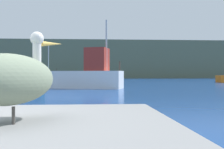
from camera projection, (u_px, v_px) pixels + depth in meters
hillside_backdrop at (86, 60)px, 78.78m from camera, size 140.00×16.75×9.73m
pelican at (10, 79)px, 2.65m from camera, size 1.00×1.43×0.90m
fishing_boat_green at (35, 76)px, 41.04m from camera, size 7.44×4.50×5.59m
fishing_boat_white at (88, 75)px, 21.49m from camera, size 5.96×3.46×5.11m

